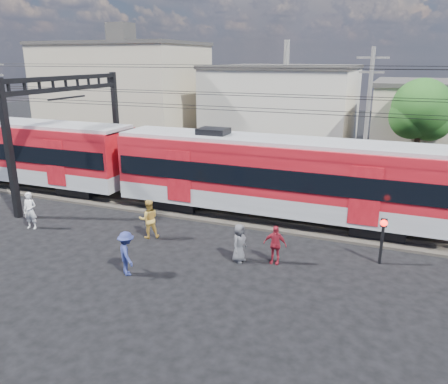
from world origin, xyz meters
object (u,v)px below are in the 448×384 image
Objects in this scene: crossing_signal at (383,233)px; pedestrian_a at (30,211)px; pedestrian_c at (127,253)px; commuter_train at (277,174)px.

pedestrian_a is at bearing -172.08° from crossing_signal.
crossing_signal is (15.81, 2.20, 0.43)m from pedestrian_a.
pedestrian_a is 1.05× the size of pedestrian_c.
pedestrian_c is at bearing -115.61° from commuter_train.
pedestrian_a is (-10.65, -5.44, -1.50)m from commuter_train.
pedestrian_c is at bearing -153.19° from crossing_signal.
pedestrian_a is 0.94× the size of crossing_signal.
pedestrian_a reaches higher than pedestrian_c.
commuter_train reaches higher than pedestrian_c.
pedestrian_a is at bearing -152.94° from commuter_train.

